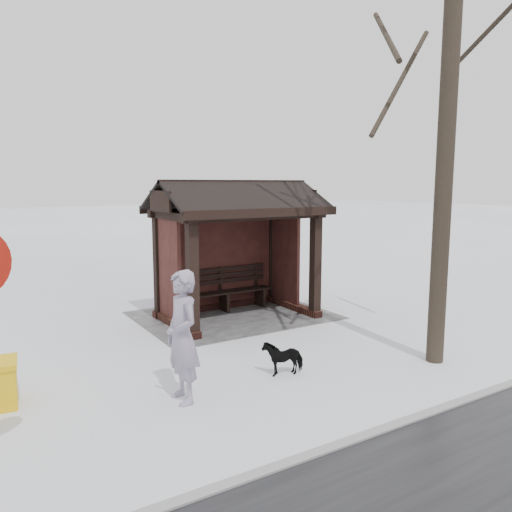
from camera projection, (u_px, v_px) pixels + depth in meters
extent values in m
plane|color=white|center=(238.00, 318.00, 11.30)|extent=(120.00, 120.00, 0.00)
cube|color=gray|center=(440.00, 410.00, 6.67)|extent=(120.00, 0.15, 0.06)
cube|color=gray|center=(233.00, 315.00, 11.47)|extent=(4.20, 3.20, 0.02)
cube|color=#381914|center=(219.00, 306.00, 12.05)|extent=(3.30, 0.22, 0.16)
cube|color=#381914|center=(291.00, 306.00, 12.07)|extent=(0.22, 2.10, 0.16)
cube|color=#381914|center=(176.00, 324.00, 10.51)|extent=(0.22, 2.10, 0.16)
cube|color=black|center=(315.00, 267.00, 11.16)|extent=(0.20, 0.20, 2.30)
cube|color=black|center=(192.00, 281.00, 9.60)|extent=(0.20, 0.20, 2.30)
cube|color=black|center=(271.00, 257.00, 12.67)|extent=(0.20, 0.20, 2.30)
cube|color=black|center=(159.00, 268.00, 11.12)|extent=(0.20, 0.20, 2.30)
cube|color=black|center=(219.00, 259.00, 11.88)|extent=(2.80, 0.08, 2.14)
cube|color=black|center=(284.00, 257.00, 12.17)|extent=(0.08, 1.17, 2.14)
cube|color=black|center=(169.00, 268.00, 10.61)|extent=(0.08, 1.17, 2.14)
cube|color=black|center=(259.00, 216.00, 10.20)|extent=(3.40, 0.20, 0.18)
cube|color=black|center=(218.00, 211.00, 11.72)|extent=(3.40, 0.20, 0.18)
cylinder|color=black|center=(448.00, 103.00, 7.92)|extent=(0.29, 0.29, 8.55)
imported|color=#948AA1|center=(182.00, 337.00, 6.84)|extent=(0.45, 0.68, 1.85)
imported|color=black|center=(283.00, 357.00, 7.95)|extent=(0.68, 0.40, 0.54)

